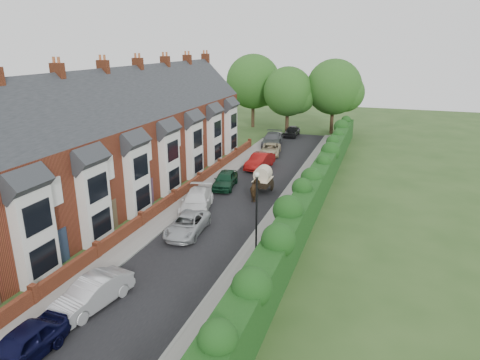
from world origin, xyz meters
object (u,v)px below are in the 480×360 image
object	(u,v)px
car_red	(260,161)
horse_cart	(263,177)
car_silver_a	(92,294)
car_green	(225,180)
lamppost	(257,202)
car_silver_b	(187,225)
car_grey	(272,139)
car_beige	(270,149)
car_navy	(21,347)
car_white	(197,201)
car_black	(292,131)
horse	(256,190)

from	to	relation	value
car_red	horse_cart	xyz separation A→B (m)	(2.30, -6.93, 0.56)
car_silver_a	car_red	xyz separation A→B (m)	(0.89, 25.95, 0.04)
car_green	lamppost	bearing A→B (deg)	-68.69
car_silver_b	car_grey	bearing A→B (deg)	87.95
car_silver_a	lamppost	bearing A→B (deg)	64.45
car_beige	car_silver_b	bearing A→B (deg)	-98.76
car_navy	car_white	bearing A→B (deg)	91.90
car_grey	horse_cart	bearing A→B (deg)	-85.77
car_silver_a	car_red	distance (m)	25.96
car_beige	car_grey	size ratio (longest dim) A/B	0.83
lamppost	car_silver_b	bearing A→B (deg)	169.08
car_navy	car_black	xyz separation A→B (m)	(0.90, 46.53, -0.01)
car_red	car_beige	distance (m)	5.67
car_navy	car_silver_a	bearing A→B (deg)	87.64
lamppost	car_green	bearing A→B (deg)	119.69
horse	horse_cart	distance (m)	2.17
car_navy	car_black	world-z (taller)	car_navy
car_grey	car_black	size ratio (longest dim) A/B	1.33
car_grey	car_white	bearing A→B (deg)	-97.84
car_navy	car_green	size ratio (longest dim) A/B	0.98
car_green	horse_cart	world-z (taller)	horse_cart
car_white	horse	world-z (taller)	horse
car_silver_a	horse_cart	xyz separation A→B (m)	(3.19, 19.01, 0.60)
car_navy	car_red	world-z (taller)	car_red
car_silver_a	horse_cart	world-z (taller)	horse_cart
car_black	horse	world-z (taller)	horse
lamppost	car_red	bearing A→B (deg)	105.74
car_silver_a	car_red	world-z (taller)	car_red
car_white	horse_cart	xyz separation A→B (m)	(3.63, 5.78, 0.57)
lamppost	car_green	xyz separation A→B (m)	(-6.19, 10.85, -2.56)
car_green	horse	size ratio (longest dim) A/B	2.21
car_silver_a	car_white	world-z (taller)	car_white
car_navy	car_black	bearing A→B (deg)	90.24
car_green	car_red	xyz separation A→B (m)	(1.19, 6.89, 0.03)
lamppost	car_beige	world-z (taller)	lamppost
car_silver_a	car_grey	size ratio (longest dim) A/B	0.80
lamppost	car_silver_a	size ratio (longest dim) A/B	1.17
car_grey	horse	size ratio (longest dim) A/B	2.83
car_silver_b	car_white	distance (m)	4.19
lamppost	car_grey	xyz separation A→B (m)	(-6.40, 27.85, -2.49)
car_red	car_beige	bearing A→B (deg)	101.01
car_navy	car_silver_b	world-z (taller)	car_navy
car_black	horse	xyz separation A→B (m)	(2.56, -25.46, 0.12)
car_silver_b	car_grey	xyz separation A→B (m)	(-1.22, 26.85, 0.16)
car_red	car_beige	world-z (taller)	car_red
car_beige	horse_cart	world-z (taller)	horse_cart
car_silver_b	car_beige	size ratio (longest dim) A/B	1.00
lamppost	car_beige	bearing A→B (deg)	102.98
car_grey	car_silver_b	bearing A→B (deg)	-95.44
car_white	car_green	distance (m)	5.82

